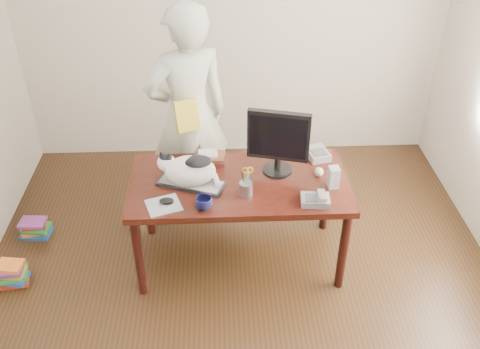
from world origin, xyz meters
The scene contains 18 objects.
room centered at (0.00, 0.00, 1.35)m, with size 4.50×4.50×4.50m.
desk centered at (0.00, 0.68, 0.60)m, with size 1.60×0.80×0.75m.
keyboard centered at (-0.35, 0.57, 0.76)m, with size 0.52×0.34×0.03m.
cat centered at (-0.37, 0.58, 0.89)m, with size 0.47×0.34×0.27m.
monitor centered at (0.28, 0.71, 1.04)m, with size 0.45×0.27×0.51m.
pen_cup centered at (0.04, 0.44, 0.82)m, with size 0.10×0.10×0.24m.
mousepad centered at (-0.54, 0.34, 0.75)m, with size 0.28×0.27×0.01m.
mouse centered at (-0.52, 0.36, 0.77)m, with size 0.12×0.10×0.04m.
coffee_mug centered at (-0.26, 0.30, 0.80)m, with size 0.12×0.12×0.09m, color #0C0D33.
phone centered at (0.51, 0.32, 0.78)m, with size 0.21×0.17×0.09m.
speaker centered at (0.67, 0.51, 0.83)m, with size 0.08×0.09×0.16m.
baseball centered at (0.59, 0.65, 0.78)m, with size 0.07×0.07×0.07m.
book_stack centered at (-0.22, 0.87, 0.79)m, with size 0.24×0.18×0.09m.
calculator centered at (0.62, 0.91, 0.78)m, with size 0.20×0.24×0.06m.
person centered at (-0.39, 1.24, 0.94)m, with size 0.69×0.45×1.89m, color white.
held_book centered at (-0.39, 1.07, 1.05)m, with size 0.21×0.17×0.25m.
book_pile_a centered at (-1.75, 0.40, 0.09)m, with size 0.27×0.22×0.18m.
book_pile_b centered at (-1.72, 0.95, 0.07)m, with size 0.26×0.20×0.15m.
Camera 1 is at (-0.14, -2.57, 3.03)m, focal length 40.00 mm.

